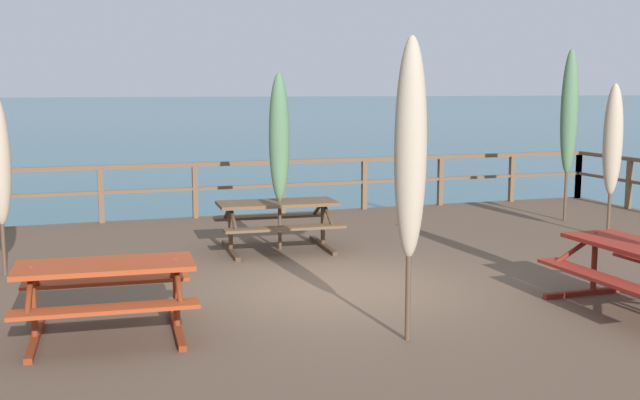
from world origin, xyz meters
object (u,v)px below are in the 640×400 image
object	(u,v)px
patio_umbrella_tall_mid_right	(279,138)
patio_umbrella_short_front	(410,150)
picnic_table_back_right	(106,284)
patio_umbrella_tall_back_left	(613,140)
patio_umbrella_short_back	(569,113)
picnic_table_mid_right	(277,215)

from	to	relation	value
patio_umbrella_tall_mid_right	patio_umbrella_short_front	xyz separation A→B (m)	(0.01, -4.73, 0.17)
picnic_table_back_right	patio_umbrella_short_front	xyz separation A→B (m)	(2.86, -1.10, 1.37)
picnic_table_back_right	patio_umbrella_tall_back_left	xyz separation A→B (m)	(8.43, 2.81, 1.10)
patio_umbrella_tall_mid_right	patio_umbrella_short_back	size ratio (longest dim) A/B	0.85
picnic_table_mid_right	picnic_table_back_right	size ratio (longest dim) A/B	1.03
patio_umbrella_tall_back_left	picnic_table_back_right	bearing A→B (deg)	-161.54
patio_umbrella_short_front	patio_umbrella_tall_back_left	distance (m)	6.81
picnic_table_back_right	patio_umbrella_short_back	bearing A→B (deg)	27.09
patio_umbrella_tall_mid_right	patio_umbrella_tall_back_left	distance (m)	5.64
patio_umbrella_tall_mid_right	patio_umbrella_short_back	world-z (taller)	patio_umbrella_short_back
picnic_table_mid_right	patio_umbrella_short_back	distance (m)	6.20
picnic_table_back_right	patio_umbrella_short_front	distance (m)	3.36
patio_umbrella_tall_mid_right	patio_umbrella_short_back	distance (m)	5.98
picnic_table_back_right	patio_umbrella_tall_mid_right	distance (m)	4.77
picnic_table_back_right	patio_umbrella_short_front	world-z (taller)	patio_umbrella_short_front
patio_umbrella_tall_mid_right	picnic_table_back_right	bearing A→B (deg)	-128.18
picnic_table_mid_right	patio_umbrella_short_front	bearing A→B (deg)	-89.35
picnic_table_mid_right	patio_umbrella_short_back	bearing A→B (deg)	8.25
patio_umbrella_tall_back_left	picnic_table_mid_right	bearing A→B (deg)	171.86
picnic_table_mid_right	patio_umbrella_short_back	xyz separation A→B (m)	(5.95, 0.86, 1.51)
picnic_table_back_right	patio_umbrella_short_back	world-z (taller)	patio_umbrella_short_back
picnic_table_back_right	patio_umbrella_short_back	size ratio (longest dim) A/B	0.57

